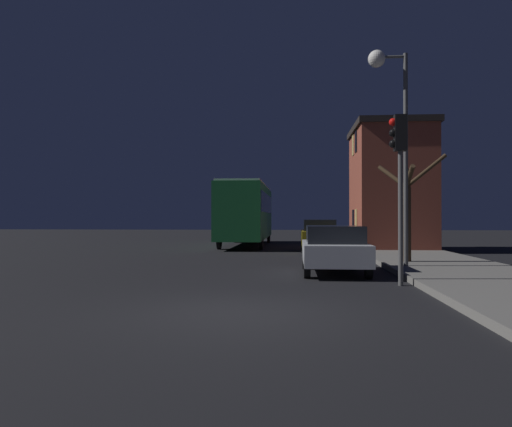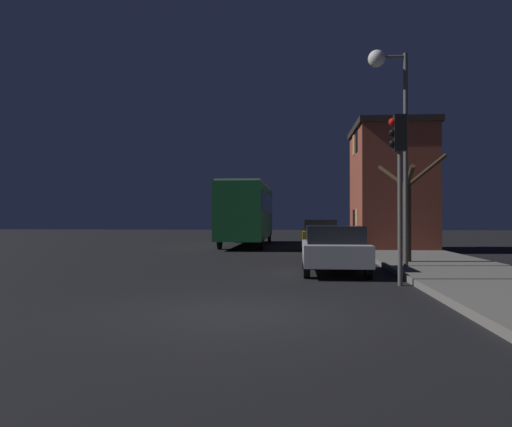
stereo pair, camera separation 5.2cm
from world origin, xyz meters
The scene contains 8 objects.
ground_plane centered at (0.00, 0.00, 0.00)m, with size 120.00×120.00×0.00m, color black.
brick_building centered at (5.94, 17.58, 3.35)m, with size 3.90×5.69×6.33m.
streetlamp centered at (3.98, 7.18, 5.38)m, with size 1.25×0.55×6.86m.
traffic_light centered at (3.57, 3.71, 3.05)m, with size 0.43×0.24×4.25m.
bare_tree centered at (4.87, 8.81, 1.99)m, with size 2.24×1.69×3.73m.
bus centered at (-1.93, 21.07, 2.17)m, with size 2.45×11.29×3.65m.
car_near_lane centered at (2.16, 6.29, 0.76)m, with size 1.87×3.92×1.44m.
car_mid_lane centered at (2.15, 15.70, 0.82)m, with size 1.71×3.94×1.59m.
Camera 1 is at (0.99, -8.91, 1.69)m, focal length 35.00 mm.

